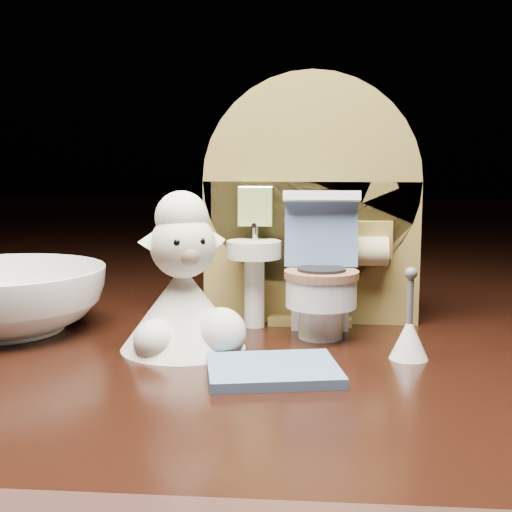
# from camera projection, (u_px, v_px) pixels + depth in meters

# --- Properties ---
(backdrop_panel) EXTENTS (0.13, 0.05, 0.15)m
(backdrop_panel) POSITION_uv_depth(u_px,v_px,m) (310.00, 214.00, 0.43)
(backdrop_panel) COLOR olive
(backdrop_panel) RESTS_ON ground
(toy_toilet) EXTENTS (0.04, 0.05, 0.08)m
(toy_toilet) POSITION_uv_depth(u_px,v_px,m) (321.00, 283.00, 0.40)
(toy_toilet) COLOR white
(toy_toilet) RESTS_ON ground
(bath_mat) EXTENTS (0.07, 0.06, 0.00)m
(bath_mat) POSITION_uv_depth(u_px,v_px,m) (273.00, 370.00, 0.33)
(bath_mat) COLOR slate
(bath_mat) RESTS_ON ground
(toilet_brush) EXTENTS (0.02, 0.02, 0.05)m
(toilet_brush) POSITION_uv_depth(u_px,v_px,m) (409.00, 335.00, 0.36)
(toilet_brush) COLOR white
(toilet_brush) RESTS_ON ground
(plush_lamb) EXTENTS (0.07, 0.07, 0.09)m
(plush_lamb) POSITION_uv_depth(u_px,v_px,m) (184.00, 294.00, 0.37)
(plush_lamb) COLOR silver
(plush_lamb) RESTS_ON ground
(ceramic_bowl) EXTENTS (0.14, 0.14, 0.04)m
(ceramic_bowl) POSITION_uv_depth(u_px,v_px,m) (2.00, 300.00, 0.41)
(ceramic_bowl) COLOR white
(ceramic_bowl) RESTS_ON ground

